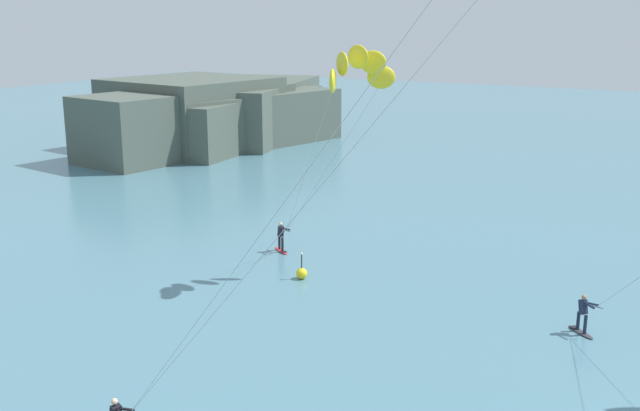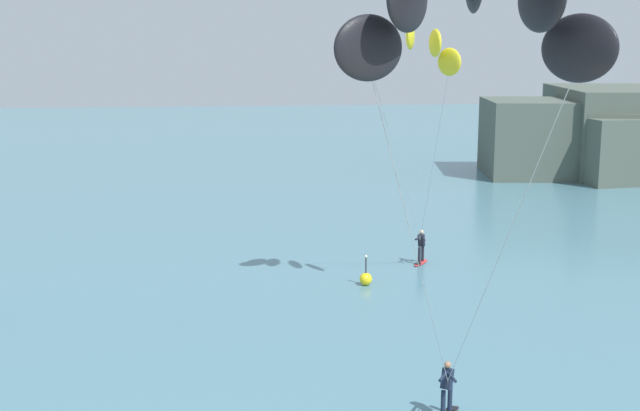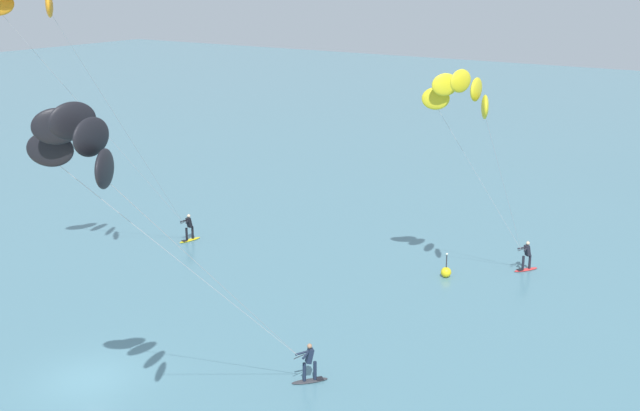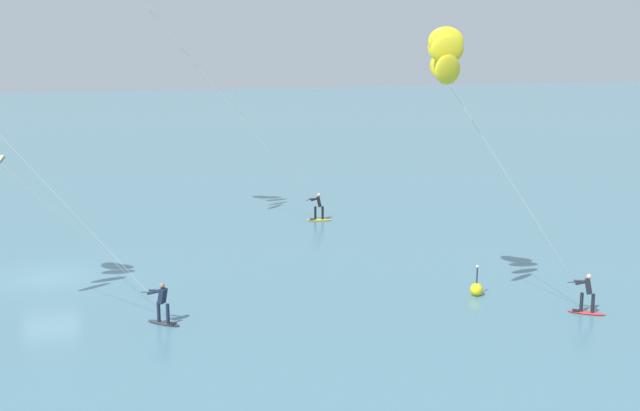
{
  "view_description": "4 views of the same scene",
  "coord_description": "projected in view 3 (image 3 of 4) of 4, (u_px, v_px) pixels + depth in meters",
  "views": [
    {
      "loc": [
        -22.43,
        -0.17,
        12.65
      ],
      "look_at": [
        2.18,
        14.1,
        5.44
      ],
      "focal_mm": 41.67,
      "sensor_mm": 36.0,
      "label": 1
    },
    {
      "loc": [
        1.43,
        -17.73,
        10.81
      ],
      "look_at": [
        4.99,
        15.05,
        4.28
      ],
      "focal_mm": 47.64,
      "sensor_mm": 36.0,
      "label": 2
    },
    {
      "loc": [
        23.51,
        -18.83,
        15.84
      ],
      "look_at": [
        2.91,
        12.61,
        4.68
      ],
      "focal_mm": 44.48,
      "sensor_mm": 36.0,
      "label": 3
    },
    {
      "loc": [
        38.98,
        2.99,
        11.38
      ],
      "look_at": [
        0.76,
        12.86,
        2.92
      ],
      "focal_mm": 46.55,
      "sensor_mm": 36.0,
      "label": 4
    }
  ],
  "objects": [
    {
      "name": "kitesurfer_nearshore",
      "position": [
        90.0,
        155.0,
        23.11
      ],
      "size": [
        5.13,
        10.6,
        12.29
      ],
      "color": "#333338",
      "rests_on": "ground"
    },
    {
      "name": "kitesurfer_mid_water",
      "position": [
        464.0,
        102.0,
        37.47
      ],
      "size": [
        4.7,
        7.61,
        11.44
      ],
      "color": "red",
      "rests_on": "ground"
    },
    {
      "name": "marker_buoy",
      "position": [
        446.0,
        272.0,
        42.56
      ],
      "size": [
        0.56,
        0.56,
        1.38
      ],
      "color": "yellow",
      "rests_on": "ground"
    },
    {
      "name": "kitesurfer_far_out",
      "position": [
        33.0,
        8.0,
        35.8
      ],
      "size": [
        4.57,
        12.35,
        16.05
      ],
      "color": "yellow",
      "rests_on": "ground"
    },
    {
      "name": "ground_plane",
      "position": [
        89.0,
        380.0,
        31.96
      ],
      "size": [
        240.0,
        240.0,
        0.0
      ],
      "primitive_type": "plane",
      "color": "slate"
    }
  ]
}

